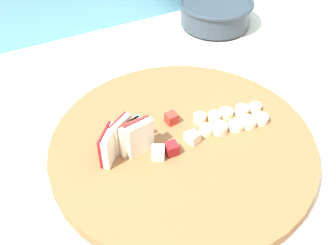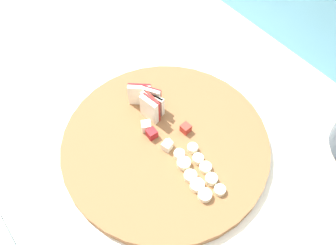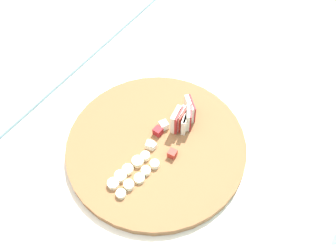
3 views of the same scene
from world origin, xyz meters
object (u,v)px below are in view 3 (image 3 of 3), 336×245
Objects in this scene: cutting_board at (156,146)px; apple_dice_pile at (160,138)px; banana_slice_rows at (132,173)px; apple_wedge_fan at (184,117)px.

apple_dice_pile is (-0.01, 0.00, 0.02)m from cutting_board.
cutting_board is at bearing -177.94° from banana_slice_rows.
apple_wedge_fan reaches higher than apple_dice_pile.
cutting_board is at bearing -10.27° from apple_dice_pile.
banana_slice_rows is at bearing -5.80° from apple_wedge_fan.
banana_slice_rows reaches higher than cutting_board.
apple_wedge_fan is at bearing 164.97° from apple_dice_pile.
banana_slice_rows is (0.10, 0.00, 0.02)m from cutting_board.
apple_dice_pile is at bearing -179.54° from banana_slice_rows.
cutting_board is 3.36× the size of banana_slice_rows.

